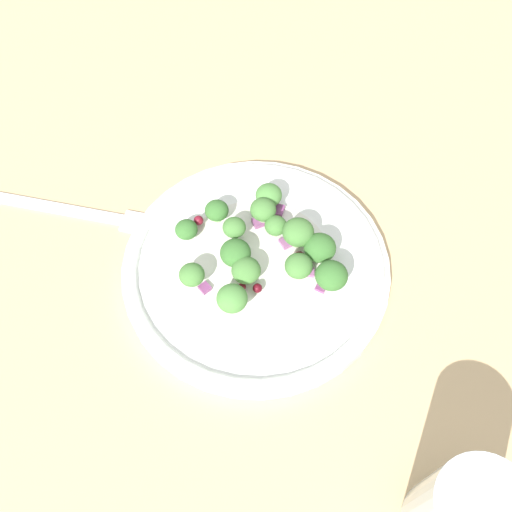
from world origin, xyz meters
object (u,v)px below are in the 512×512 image
at_px(broccoli_floret_0, 263,210).
at_px(broccoli_floret_1, 298,233).
at_px(plate, 256,266).
at_px(broccoli_floret_2, 246,271).
at_px(fork, 79,212).

height_order(broccoli_floret_0, broccoli_floret_1, broccoli_floret_1).
height_order(plate, broccoli_floret_2, broccoli_floret_2).
relative_size(broccoli_floret_0, broccoli_floret_1, 0.84).
xyz_separation_m(broccoli_floret_0, fork, (0.17, -0.06, -0.03)).
distance_m(plate, broccoli_floret_1, 0.05).
xyz_separation_m(plate, fork, (0.15, -0.11, -0.01)).
bearing_deg(broccoli_floret_0, plate, 68.24).
distance_m(broccoli_floret_2, fork, 0.19).
relative_size(plate, broccoli_floret_2, 9.35).
xyz_separation_m(broccoli_floret_0, broccoli_floret_2, (0.03, 0.06, -0.00)).
relative_size(broccoli_floret_1, fork, 0.17).
bearing_deg(broccoli_floret_2, broccoli_floret_1, -156.16).
relative_size(plate, broccoli_floret_0, 9.98).
height_order(broccoli_floret_1, fork, broccoli_floret_1).
height_order(plate, broccoli_floret_1, broccoli_floret_1).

